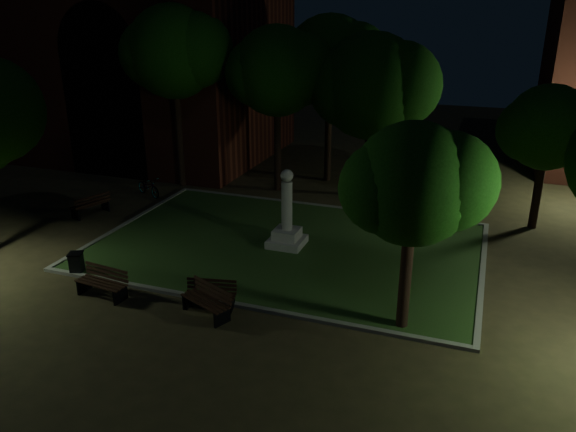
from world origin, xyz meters
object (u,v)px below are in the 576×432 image
at_px(bench_west_near, 103,283).
at_px(trash_bin, 76,263).
at_px(bicycle, 148,186).
at_px(bench_near_left, 211,295).
at_px(bench_left_side, 91,205).
at_px(monument, 287,225).
at_px(bench_near_right, 207,301).
at_px(bench_far_side, 419,206).

height_order(bench_west_near, trash_bin, bench_west_near).
distance_m(trash_bin, bicycle, 9.03).
xyz_separation_m(bench_near_left, trash_bin, (-5.72, 0.49, -0.01)).
distance_m(bench_west_near, trash_bin, 2.23).
bearing_deg(bicycle, bench_west_near, -130.13).
bearing_deg(bench_left_side, bench_west_near, 59.78).
distance_m(monument, trash_bin, 8.08).
xyz_separation_m(bench_near_right, bench_far_side, (5.08, 11.69, -0.09)).
bearing_deg(bench_near_right, bicycle, 154.88).
bearing_deg(bench_left_side, bench_near_right, 75.30).
bearing_deg(bench_near_right, bench_left_side, 169.94).
height_order(bench_near_right, bench_far_side, bench_near_right).
bearing_deg(bench_far_side, trash_bin, 60.00).
bearing_deg(bench_near_right, monument, 108.39).
bearing_deg(bench_near_left, trash_bin, 163.11).
distance_m(bench_west_near, bicycle, 10.73).
relative_size(monument, trash_bin, 3.85).
xyz_separation_m(bench_near_left, bench_left_side, (-9.22, 5.78, 0.04)).
bearing_deg(monument, bench_west_near, -126.63).
bearing_deg(bench_far_side, monument, 67.61).
bearing_deg(trash_bin, bench_west_near, -28.38).
bearing_deg(bench_near_left, bench_near_right, -86.45).
xyz_separation_m(bench_west_near, bench_far_side, (8.97, 11.78, -0.10)).
distance_m(bench_near_left, bicycle, 12.35).
relative_size(trash_bin, bicycle, 0.44).
distance_m(bench_left_side, bench_far_side, 15.42).
distance_m(bench_near_left, bench_left_side, 10.88).
xyz_separation_m(monument, bench_left_side, (-9.90, 0.38, -0.49)).
height_order(monument, bicycle, monument).
relative_size(bench_near_left, bench_west_near, 0.92).
relative_size(bench_left_side, trash_bin, 2.32).
relative_size(bench_near_left, bench_left_side, 0.90).
xyz_separation_m(bench_near_right, bench_west_near, (-3.89, -0.09, 0.01)).
relative_size(bench_near_right, bench_far_side, 1.25).
distance_m(bench_near_left, bench_west_near, 3.80).
relative_size(bench_near_left, trash_bin, 2.10).
bearing_deg(trash_bin, bench_far_side, 44.44).
distance_m(bench_far_side, bicycle, 13.65).
distance_m(bench_left_side, bicycle, 3.50).
bearing_deg(bench_far_side, bench_west_near, 68.27).
xyz_separation_m(bench_near_left, bicycle, (-8.28, 9.16, 0.07)).
height_order(bench_near_right, bench_left_side, bench_left_side).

